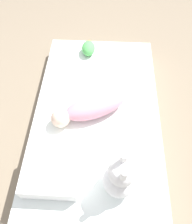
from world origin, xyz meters
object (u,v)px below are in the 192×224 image
(pillow, at_px, (52,168))
(bunny_plush, at_px, (120,178))
(turtle_plush, at_px, (88,48))
(swaddled_baby, at_px, (90,107))

(pillow, height_order, bunny_plush, bunny_plush)
(pillow, relative_size, turtle_plush, 1.68)
(turtle_plush, bearing_deg, swaddled_baby, -174.60)
(swaddled_baby, bearing_deg, turtle_plush, -110.32)
(swaddled_baby, height_order, pillow, swaddled_baby)
(swaddled_baby, height_order, bunny_plush, bunny_plush)
(swaddled_baby, relative_size, bunny_plush, 1.47)
(bunny_plush, relative_size, turtle_plush, 1.85)
(bunny_plush, bearing_deg, turtle_plush, 12.73)
(pillow, xyz_separation_m, bunny_plush, (-0.05, -0.37, 0.07))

